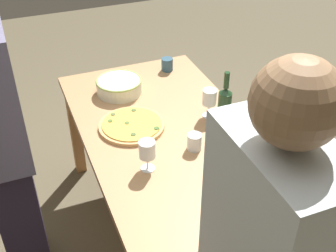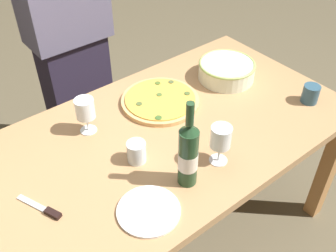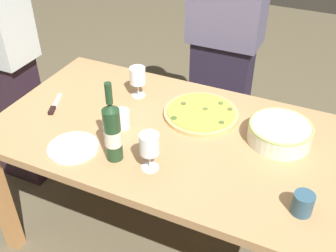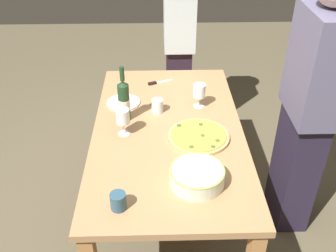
{
  "view_description": "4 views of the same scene",
  "coord_description": "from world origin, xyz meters",
  "px_view_note": "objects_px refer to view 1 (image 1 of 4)",
  "views": [
    {
      "loc": [
        -1.79,
        0.71,
        2.13
      ],
      "look_at": [
        0.0,
        0.0,
        0.77
      ],
      "focal_mm": 46.98,
      "sensor_mm": 36.0,
      "label": 1
    },
    {
      "loc": [
        -0.78,
        -0.98,
        1.84
      ],
      "look_at": [
        0.0,
        0.0,
        0.77
      ],
      "focal_mm": 42.05,
      "sensor_mm": 36.0,
      "label": 2
    },
    {
      "loc": [
        0.61,
        -1.34,
        1.85
      ],
      "look_at": [
        0.0,
        0.0,
        0.77
      ],
      "focal_mm": 43.03,
      "sensor_mm": 36.0,
      "label": 3
    },
    {
      "loc": [
        1.92,
        -0.05,
        2.08
      ],
      "look_at": [
        0.0,
        0.0,
        0.77
      ],
      "focal_mm": 41.55,
      "sensor_mm": 36.0,
      "label": 4
    }
  ],
  "objects_px": {
    "pizza": "(132,125)",
    "cup_amber": "(194,142)",
    "wine_glass_near_pizza": "(209,99)",
    "wine_glass_by_bottle": "(147,150)",
    "serving_bowl": "(119,86)",
    "side_plate": "(244,150)",
    "person_host": "(3,149)",
    "cup_ceramic": "(167,64)",
    "dining_table": "(168,143)",
    "wine_bottle": "(224,110)",
    "pizza_knife": "(231,198)"
  },
  "relations": [
    {
      "from": "pizza",
      "to": "serving_bowl",
      "type": "relative_size",
      "value": 1.29
    },
    {
      "from": "wine_bottle",
      "to": "pizza_knife",
      "type": "xyz_separation_m",
      "value": [
        -0.47,
        0.2,
        -0.13
      ]
    },
    {
      "from": "dining_table",
      "to": "cup_ceramic",
      "type": "height_order",
      "value": "cup_ceramic"
    },
    {
      "from": "cup_amber",
      "to": "person_host",
      "type": "relative_size",
      "value": 0.05
    },
    {
      "from": "serving_bowl",
      "to": "person_host",
      "type": "xyz_separation_m",
      "value": [
        -0.48,
        0.7,
        0.07
      ]
    },
    {
      "from": "wine_glass_near_pizza",
      "to": "side_plate",
      "type": "distance_m",
      "value": 0.37
    },
    {
      "from": "side_plate",
      "to": "wine_glass_near_pizza",
      "type": "bearing_deg",
      "value": 4.39
    },
    {
      "from": "dining_table",
      "to": "wine_glass_near_pizza",
      "type": "bearing_deg",
      "value": -81.33
    },
    {
      "from": "serving_bowl",
      "to": "wine_glass_near_pizza",
      "type": "relative_size",
      "value": 1.66
    },
    {
      "from": "serving_bowl",
      "to": "pizza_knife",
      "type": "relative_size",
      "value": 1.52
    },
    {
      "from": "wine_bottle",
      "to": "wine_glass_by_bottle",
      "type": "height_order",
      "value": "wine_bottle"
    },
    {
      "from": "pizza",
      "to": "cup_amber",
      "type": "relative_size",
      "value": 4.13
    },
    {
      "from": "wine_glass_near_pizza",
      "to": "pizza_knife",
      "type": "relative_size",
      "value": 0.92
    },
    {
      "from": "pizza",
      "to": "cup_amber",
      "type": "distance_m",
      "value": 0.38
    },
    {
      "from": "wine_glass_near_pizza",
      "to": "side_plate",
      "type": "height_order",
      "value": "wine_glass_near_pizza"
    },
    {
      "from": "wine_glass_by_bottle",
      "to": "cup_amber",
      "type": "bearing_deg",
      "value": -77.74
    },
    {
      "from": "dining_table",
      "to": "wine_glass_by_bottle",
      "type": "bearing_deg",
      "value": 141.46
    },
    {
      "from": "wine_glass_near_pizza",
      "to": "wine_glass_by_bottle",
      "type": "height_order",
      "value": "wine_glass_near_pizza"
    },
    {
      "from": "serving_bowl",
      "to": "cup_amber",
      "type": "height_order",
      "value": "serving_bowl"
    },
    {
      "from": "pizza",
      "to": "wine_glass_near_pizza",
      "type": "relative_size",
      "value": 2.14
    },
    {
      "from": "cup_amber",
      "to": "pizza_knife",
      "type": "distance_m",
      "value": 0.39
    },
    {
      "from": "serving_bowl",
      "to": "cup_ceramic",
      "type": "bearing_deg",
      "value": -67.0
    },
    {
      "from": "dining_table",
      "to": "cup_ceramic",
      "type": "distance_m",
      "value": 0.69
    },
    {
      "from": "serving_bowl",
      "to": "wine_glass_near_pizza",
      "type": "height_order",
      "value": "wine_glass_near_pizza"
    },
    {
      "from": "wine_bottle",
      "to": "pizza_knife",
      "type": "relative_size",
      "value": 1.96
    },
    {
      "from": "serving_bowl",
      "to": "dining_table",
      "type": "bearing_deg",
      "value": -164.58
    },
    {
      "from": "wine_glass_near_pizza",
      "to": "wine_glass_by_bottle",
      "type": "relative_size",
      "value": 1.05
    },
    {
      "from": "wine_bottle",
      "to": "wine_glass_near_pizza",
      "type": "xyz_separation_m",
      "value": [
        0.16,
        0.0,
        -0.02
      ]
    },
    {
      "from": "pizza",
      "to": "serving_bowl",
      "type": "xyz_separation_m",
      "value": [
        0.38,
        -0.04,
        0.04
      ]
    },
    {
      "from": "dining_table",
      "to": "cup_ceramic",
      "type": "xyz_separation_m",
      "value": [
        0.64,
        -0.25,
        0.14
      ]
    },
    {
      "from": "wine_bottle",
      "to": "person_host",
      "type": "height_order",
      "value": "person_host"
    },
    {
      "from": "side_plate",
      "to": "wine_glass_by_bottle",
      "type": "bearing_deg",
      "value": 83.87
    },
    {
      "from": "wine_glass_by_bottle",
      "to": "pizza_knife",
      "type": "height_order",
      "value": "wine_glass_by_bottle"
    },
    {
      "from": "wine_glass_near_pizza",
      "to": "wine_glass_by_bottle",
      "type": "xyz_separation_m",
      "value": [
        -0.3,
        0.47,
        -0.0
      ]
    },
    {
      "from": "wine_bottle",
      "to": "person_host",
      "type": "xyz_separation_m",
      "value": [
        0.11,
        1.1,
        -0.02
      ]
    },
    {
      "from": "cup_amber",
      "to": "person_host",
      "type": "xyz_separation_m",
      "value": [
        0.19,
        0.89,
        0.07
      ]
    },
    {
      "from": "wine_glass_near_pizza",
      "to": "dining_table",
      "type": "bearing_deg",
      "value": 98.67
    },
    {
      "from": "wine_glass_by_bottle",
      "to": "wine_glass_near_pizza",
      "type": "bearing_deg",
      "value": -57.29
    },
    {
      "from": "wine_glass_by_bottle",
      "to": "cup_ceramic",
      "type": "height_order",
      "value": "wine_glass_by_bottle"
    },
    {
      "from": "cup_amber",
      "to": "person_host",
      "type": "height_order",
      "value": "person_host"
    },
    {
      "from": "pizza",
      "to": "side_plate",
      "type": "relative_size",
      "value": 1.63
    },
    {
      "from": "pizza",
      "to": "side_plate",
      "type": "height_order",
      "value": "pizza"
    },
    {
      "from": "wine_bottle",
      "to": "side_plate",
      "type": "xyz_separation_m",
      "value": [
        -0.19,
        -0.02,
        -0.13
      ]
    },
    {
      "from": "wine_glass_near_pizza",
      "to": "person_host",
      "type": "distance_m",
      "value": 1.1
    },
    {
      "from": "pizza",
      "to": "pizza_knife",
      "type": "distance_m",
      "value": 0.72
    },
    {
      "from": "serving_bowl",
      "to": "side_plate",
      "type": "bearing_deg",
      "value": -152.03
    },
    {
      "from": "serving_bowl",
      "to": "pizza_knife",
      "type": "height_order",
      "value": "serving_bowl"
    },
    {
      "from": "pizza",
      "to": "wine_glass_near_pizza",
      "type": "distance_m",
      "value": 0.45
    },
    {
      "from": "pizza",
      "to": "cup_amber",
      "type": "bearing_deg",
      "value": -141.51
    },
    {
      "from": "person_host",
      "to": "wine_bottle",
      "type": "bearing_deg",
      "value": -6.54
    }
  ]
}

